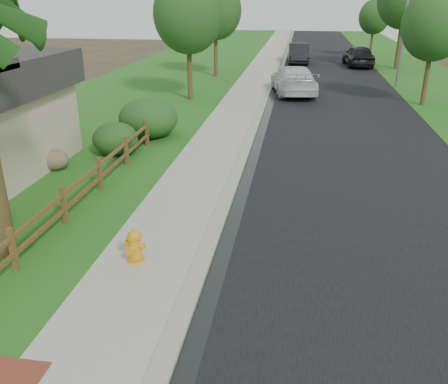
% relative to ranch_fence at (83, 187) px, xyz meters
% --- Properties ---
extents(road, '(8.00, 90.00, 0.02)m').
position_rel_ranch_fence_xyz_m(road, '(8.20, 28.60, -0.61)').
color(road, black).
rests_on(road, ground).
extents(curb, '(0.40, 90.00, 0.12)m').
position_rel_ranch_fence_xyz_m(curb, '(4.00, 28.60, -0.56)').
color(curb, gray).
rests_on(curb, ground).
extents(wet_gutter, '(0.50, 90.00, 0.00)m').
position_rel_ranch_fence_xyz_m(wet_gutter, '(4.35, 28.60, -0.60)').
color(wet_gutter, black).
rests_on(wet_gutter, road).
extents(sidewalk, '(2.20, 90.00, 0.10)m').
position_rel_ranch_fence_xyz_m(sidewalk, '(2.70, 28.60, -0.57)').
color(sidewalk, '#ACA396').
rests_on(sidewalk, ground).
extents(grass_strip, '(1.60, 90.00, 0.06)m').
position_rel_ranch_fence_xyz_m(grass_strip, '(0.80, 28.60, -0.59)').
color(grass_strip, '#1C5E1A').
rests_on(grass_strip, ground).
extents(lawn_near, '(9.00, 90.00, 0.04)m').
position_rel_ranch_fence_xyz_m(lawn_near, '(-4.40, 28.60, -0.60)').
color(lawn_near, '#1C5E1A').
rests_on(lawn_near, ground).
extents(verge_far, '(6.00, 90.00, 0.04)m').
position_rel_ranch_fence_xyz_m(verge_far, '(15.10, 28.60, -0.60)').
color(verge_far, '#1C5E1A').
rests_on(verge_far, ground).
extents(ranch_fence, '(0.12, 16.92, 1.10)m').
position_rel_ranch_fence_xyz_m(ranch_fence, '(0.00, 0.00, 0.00)').
color(ranch_fence, '#543B1C').
rests_on(ranch_fence, ground).
extents(fire_hydrant, '(0.55, 0.45, 0.84)m').
position_rel_ranch_fence_xyz_m(fire_hydrant, '(2.52, -2.88, -0.13)').
color(fire_hydrant, gold).
rests_on(fire_hydrant, sidewalk).
extents(white_suv, '(3.26, 6.09, 1.68)m').
position_rel_ranch_fence_xyz_m(white_suv, '(5.60, 18.05, 0.24)').
color(white_suv, silver).
rests_on(white_suv, road).
extents(dark_car_mid, '(2.47, 5.31, 1.76)m').
position_rel_ranch_fence_xyz_m(dark_car_mid, '(10.80, 31.10, 0.28)').
color(dark_car_mid, black).
rests_on(dark_car_mid, road).
extents(dark_car_far, '(1.97, 5.12, 1.66)m').
position_rel_ranch_fence_xyz_m(dark_car_far, '(5.73, 32.49, 0.23)').
color(dark_car_far, black).
rests_on(dark_car_far, road).
extents(streetlight, '(1.93, 0.23, 8.35)m').
position_rel_ranch_fence_xyz_m(streetlight, '(12.14, 21.20, 4.11)').
color(streetlight, gray).
rests_on(streetlight, ground).
extents(boulder, '(1.18, 0.92, 0.76)m').
position_rel_ranch_fence_xyz_m(boulder, '(-2.40, 2.77, -0.24)').
color(boulder, brown).
rests_on(boulder, ground).
extents(shrub_c, '(2.20, 2.20, 1.25)m').
position_rel_ranch_fence_xyz_m(shrub_c, '(-0.87, 4.80, 0.01)').
color(shrub_c, '#1F4619').
rests_on(shrub_c, ground).
extents(shrub_d, '(2.83, 2.83, 1.71)m').
position_rel_ranch_fence_xyz_m(shrub_d, '(-0.30, 7.23, 0.24)').
color(shrub_d, '#1F4619').
rests_on(shrub_d, ground).
extents(tree_near_left, '(3.84, 3.84, 6.81)m').
position_rel_ranch_fence_xyz_m(tree_near_left, '(-0.30, 15.26, 4.07)').
color(tree_near_left, '#352915').
rests_on(tree_near_left, ground).
extents(tree_near_right, '(3.40, 3.40, 6.11)m').
position_rel_ranch_fence_xyz_m(tree_near_right, '(12.78, 15.77, 3.61)').
color(tree_near_right, '#352915').
rests_on(tree_near_right, ground).
extents(tree_mid_left, '(3.77, 3.77, 6.74)m').
position_rel_ranch_fence_xyz_m(tree_mid_left, '(-0.30, 23.97, 4.04)').
color(tree_mid_left, '#352915').
rests_on(tree_mid_left, ground).
extents(tree_far_right, '(2.90, 2.90, 5.35)m').
position_rel_ranch_fence_xyz_m(tree_far_right, '(12.60, 37.52, 3.13)').
color(tree_far_right, '#352915').
rests_on(tree_far_right, ground).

